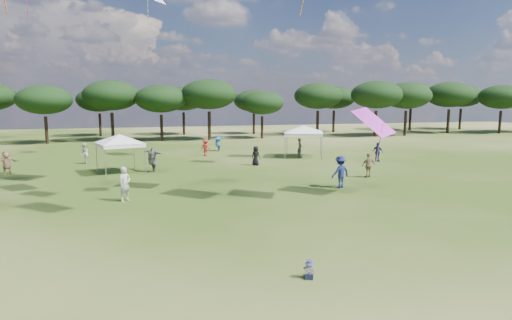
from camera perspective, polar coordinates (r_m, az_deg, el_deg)
The scene contains 6 objects.
ground at distance 11.45m, azimuth 11.32°, elevation -19.33°, with size 140.00×140.00×0.00m, color #395018.
tree_line at distance 56.92m, azimuth -7.65°, elevation 8.40°, with size 108.78×17.63×7.77m.
tent_left at distance 31.25m, azimuth -17.73°, elevation 3.06°, with size 5.49×5.49×3.05m.
tent_right at distance 38.15m, azimuth 6.39°, elevation 4.40°, with size 6.19×6.19×3.13m.
toddler at distance 13.08m, azimuth 7.12°, elevation -14.39°, with size 0.42×0.45×0.56m.
festival_crowd at distance 31.87m, azimuth -9.97°, elevation 0.21°, with size 31.48×20.66×1.90m.
Camera 1 is at (-4.55, -9.08, 5.29)m, focal length 30.00 mm.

